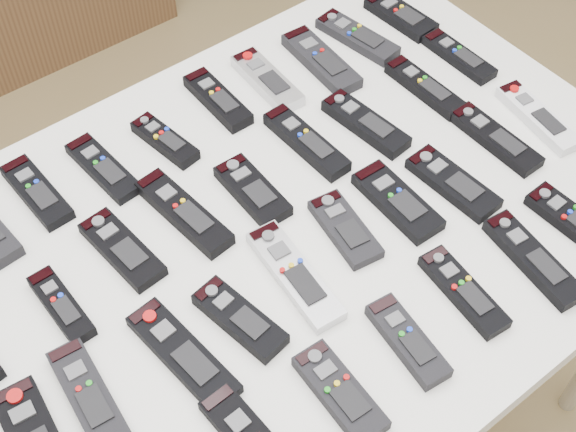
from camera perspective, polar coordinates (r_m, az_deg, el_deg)
table at (r=1.35m, az=0.00°, el=-2.04°), size 1.25×0.88×0.78m
remote_2 at (r=1.40m, az=-17.43°, el=1.63°), size 0.06×0.17×0.02m
remote_3 at (r=1.41m, az=-13.00°, el=3.33°), size 0.06×0.17×0.02m
remote_4 at (r=1.43m, az=-8.74°, el=5.32°), size 0.06×0.14×0.02m
remote_5 at (r=1.49m, az=-5.02°, el=8.24°), size 0.05×0.16×0.02m
remote_6 at (r=1.52m, az=-1.50°, el=9.60°), size 0.06×0.17×0.02m
remote_7 at (r=1.57m, az=2.37°, el=10.97°), size 0.07×0.19×0.02m
remote_8 at (r=1.63m, az=4.95°, el=12.56°), size 0.08×0.18×0.02m
remote_9 at (r=1.69m, az=8.02°, el=13.93°), size 0.07×0.16×0.02m
remote_11 at (r=1.25m, az=-15.81°, el=-6.17°), size 0.04×0.14×0.02m
remote_12 at (r=1.29m, az=-11.71°, el=-2.33°), size 0.07×0.17×0.02m
remote_13 at (r=1.32m, az=-7.41°, el=0.23°), size 0.07×0.20×0.02m
remote_14 at (r=1.34m, az=-2.54°, el=1.79°), size 0.06×0.15×0.02m
remote_15 at (r=1.41m, az=1.31°, el=5.28°), size 0.05×0.19×0.02m
remote_16 at (r=1.45m, az=5.54°, el=6.56°), size 0.07×0.18×0.02m
remote_17 at (r=1.53m, az=9.70°, el=9.01°), size 0.05×0.17×0.02m
remote_18 at (r=1.61m, az=12.06°, el=11.04°), size 0.05×0.16×0.02m
remote_20 at (r=1.17m, az=-14.00°, el=-12.28°), size 0.07×0.18×0.02m
remote_21 at (r=1.17m, az=-7.47°, el=-9.72°), size 0.07×0.20×0.02m
remote_22 at (r=1.19m, az=-3.45°, el=-7.31°), size 0.08×0.16×0.02m
remote_23 at (r=1.23m, az=0.49°, el=-4.22°), size 0.07×0.21×0.02m
remote_24 at (r=1.29m, az=4.08°, el=-0.92°), size 0.08×0.15×0.02m
remote_25 at (r=1.33m, az=7.78°, el=1.03°), size 0.07×0.17×0.02m
remote_26 at (r=1.38m, az=11.65°, el=2.31°), size 0.07×0.17×0.02m
remote_27 at (r=1.46m, az=14.54°, el=5.35°), size 0.05×0.18×0.02m
remote_28 at (r=1.52m, az=17.33°, el=6.73°), size 0.07×0.19×0.02m
remote_32 at (r=1.14m, az=3.71°, el=-12.41°), size 0.06×0.16×0.02m
remote_33 at (r=1.19m, az=8.50°, el=-8.76°), size 0.07×0.16×0.02m
remote_34 at (r=1.25m, az=12.37°, el=-5.26°), size 0.06×0.17×0.02m
remote_35 at (r=1.31m, az=17.03°, el=-2.96°), size 0.07×0.19×0.02m
remote_36 at (r=1.38m, az=19.52°, el=-0.27°), size 0.06×0.16×0.02m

